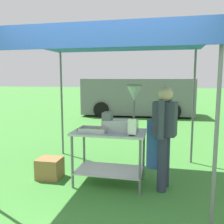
{
  "coord_description": "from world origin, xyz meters",
  "views": [
    {
      "loc": [
        0.76,
        -2.71,
        1.74
      ],
      "look_at": [
        -0.12,
        1.3,
        1.17
      ],
      "focal_mm": 39.67,
      "sensor_mm": 36.0,
      "label": 1
    }
  ],
  "objects": [
    {
      "name": "stall_canopy",
      "position": [
        -0.12,
        1.2,
        2.27
      ],
      "size": [
        3.04,
        2.62,
        2.35
      ],
      "color": "slate",
      "rests_on": "ground"
    },
    {
      "name": "donut_tray",
      "position": [
        -0.35,
        1.0,
        0.91
      ],
      "size": [
        0.45,
        0.27,
        0.07
      ],
      "color": "#B7B7BC",
      "rests_on": "donut_cart"
    },
    {
      "name": "menu_sign",
      "position": [
        0.28,
        0.85,
        1.0
      ],
      "size": [
        0.13,
        0.05,
        0.25
      ],
      "color": "black",
      "rests_on": "donut_cart"
    },
    {
      "name": "supply_crate",
      "position": [
        -1.2,
        1.1,
        0.18
      ],
      "size": [
        0.41,
        0.37,
        0.35
      ],
      "color": "olive",
      "rests_on": "ground"
    },
    {
      "name": "ground_plane",
      "position": [
        0.0,
        6.0,
        0.0
      ],
      "size": [
        70.0,
        70.0,
        0.0
      ],
      "primitive_type": "plane",
      "color": "#3D7F33"
    },
    {
      "name": "van_grey",
      "position": [
        -0.55,
        8.8,
        0.88
      ],
      "size": [
        5.09,
        2.37,
        1.69
      ],
      "color": "slate",
      "rests_on": "ground"
    },
    {
      "name": "donut_cart",
      "position": [
        -0.12,
        1.1,
        0.64
      ],
      "size": [
        1.17,
        0.67,
        0.89
      ],
      "color": "#B7B7BC",
      "rests_on": "ground"
    },
    {
      "name": "vendor",
      "position": [
        0.74,
        1.09,
        0.9
      ],
      "size": [
        0.47,
        0.54,
        1.61
      ],
      "color": "#2D3347",
      "rests_on": "ground"
    },
    {
      "name": "donut_fryer",
      "position": [
        0.09,
        1.15,
        1.15
      ],
      "size": [
        0.62,
        0.28,
        0.75
      ],
      "color": "#B7B7BC",
      "rests_on": "donut_cart"
    }
  ]
}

